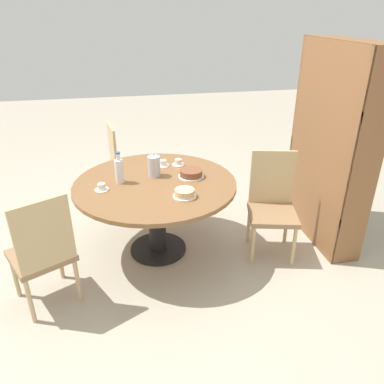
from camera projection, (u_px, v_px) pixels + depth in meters
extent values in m
plane|color=#B2A893|center=(158.00, 250.00, 3.59)|extent=(14.00, 14.00, 0.00)
cylinder|color=black|center=(158.00, 248.00, 3.58)|extent=(0.53, 0.53, 0.03)
cylinder|color=black|center=(157.00, 218.00, 3.43)|extent=(0.16, 0.16, 0.65)
cylinder|color=brown|center=(155.00, 184.00, 3.28)|extent=(1.43, 1.43, 0.04)
cylinder|color=tan|center=(152.00, 191.00, 4.29)|extent=(0.03, 0.03, 0.39)
cylinder|color=tan|center=(145.00, 179.00, 4.59)|extent=(0.03, 0.03, 0.39)
cylinder|color=tan|center=(121.00, 196.00, 4.18)|extent=(0.03, 0.03, 0.39)
cylinder|color=tan|center=(116.00, 183.00, 4.48)|extent=(0.03, 0.03, 0.39)
cube|color=#93704C|center=(132.00, 170.00, 4.29)|extent=(0.48, 0.48, 0.04)
cube|color=tan|center=(113.00, 149.00, 4.10)|extent=(0.40, 0.09, 0.52)
cylinder|color=tan|center=(60.00, 259.00, 3.14)|extent=(0.03, 0.03, 0.39)
cylinder|color=tan|center=(15.00, 276.00, 2.93)|extent=(0.03, 0.03, 0.39)
cylinder|color=tan|center=(78.00, 281.00, 2.89)|extent=(0.03, 0.03, 0.39)
cylinder|color=tan|center=(30.00, 301.00, 2.68)|extent=(0.03, 0.03, 0.39)
cube|color=#93704C|center=(41.00, 255.00, 2.81)|extent=(0.57, 0.57, 0.04)
cube|color=tan|center=(44.00, 235.00, 2.55)|extent=(0.21, 0.36, 0.52)
cylinder|color=tan|center=(253.00, 246.00, 3.31)|extent=(0.03, 0.03, 0.39)
cylinder|color=tan|center=(294.00, 247.00, 3.30)|extent=(0.03, 0.03, 0.39)
cylinder|color=tan|center=(249.00, 224.00, 3.63)|extent=(0.03, 0.03, 0.39)
cylinder|color=tan|center=(286.00, 225.00, 3.62)|extent=(0.03, 0.03, 0.39)
cube|color=#93704C|center=(272.00, 215.00, 3.37)|extent=(0.51, 0.51, 0.04)
cube|color=tan|center=(272.00, 177.00, 3.42)|extent=(0.12, 0.39, 0.52)
cube|color=brown|center=(364.00, 168.00, 3.01)|extent=(0.04, 0.28, 1.86)
cube|color=brown|center=(305.00, 130.00, 3.92)|extent=(0.04, 0.28, 1.86)
cube|color=brown|center=(318.00, 148.00, 3.45)|extent=(1.07, 0.02, 1.86)
cube|color=brown|center=(316.00, 230.00, 3.87)|extent=(1.00, 0.27, 0.04)
cube|color=brown|center=(326.00, 177.00, 3.61)|extent=(1.00, 0.27, 0.04)
cube|color=brown|center=(337.00, 114.00, 3.33)|extent=(1.00, 0.27, 0.04)
cube|color=brown|center=(349.00, 41.00, 3.06)|extent=(1.00, 0.27, 0.04)
cube|color=beige|center=(336.00, 225.00, 3.48)|extent=(0.37, 0.21, 0.46)
cube|color=beige|center=(304.00, 197.00, 4.05)|extent=(0.37, 0.21, 0.41)
cube|color=#28703D|center=(347.00, 167.00, 3.22)|extent=(0.37, 0.21, 0.43)
cube|color=gold|center=(312.00, 144.00, 3.78)|extent=(0.37, 0.21, 0.42)
cube|color=teal|center=(359.00, 95.00, 2.98)|extent=(0.44, 0.21, 0.41)
cube|color=beige|center=(324.00, 82.00, 3.47)|extent=(0.44, 0.21, 0.42)
cylinder|color=silver|center=(154.00, 166.00, 3.35)|extent=(0.11, 0.11, 0.19)
cone|color=silver|center=(153.00, 155.00, 3.31)|extent=(0.10, 0.10, 0.02)
sphere|color=silver|center=(153.00, 153.00, 3.30)|extent=(0.02, 0.02, 0.02)
cylinder|color=silver|center=(119.00, 171.00, 3.22)|extent=(0.08, 0.08, 0.21)
cylinder|color=silver|center=(118.00, 157.00, 3.16)|extent=(0.03, 0.03, 0.06)
cylinder|color=#2D5184|center=(118.00, 153.00, 3.14)|extent=(0.04, 0.04, 0.01)
cylinder|color=white|center=(191.00, 176.00, 3.37)|extent=(0.23, 0.23, 0.01)
cylinder|color=brown|center=(191.00, 173.00, 3.35)|extent=(0.20, 0.20, 0.06)
cylinder|color=white|center=(185.00, 196.00, 3.01)|extent=(0.19, 0.19, 0.01)
cylinder|color=#DBB784|center=(185.00, 192.00, 3.00)|extent=(0.16, 0.16, 0.05)
cylinder|color=white|center=(178.00, 165.00, 3.62)|extent=(0.12, 0.12, 0.01)
cylinder|color=silver|center=(178.00, 162.00, 3.61)|extent=(0.07, 0.07, 0.05)
cylinder|color=white|center=(163.00, 166.00, 3.60)|extent=(0.12, 0.12, 0.01)
cylinder|color=silver|center=(163.00, 163.00, 3.59)|extent=(0.07, 0.07, 0.05)
cylinder|color=white|center=(102.00, 190.00, 3.13)|extent=(0.12, 0.12, 0.01)
cylinder|color=silver|center=(102.00, 186.00, 3.11)|extent=(0.07, 0.07, 0.05)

